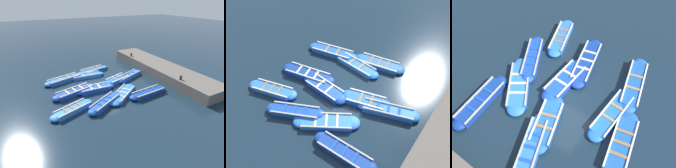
{
  "view_description": "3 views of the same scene",
  "coord_description": "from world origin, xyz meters",
  "views": [
    {
      "loc": [
        5.8,
        12.97,
        7.07
      ],
      "look_at": [
        -0.53,
        0.79,
        0.33
      ],
      "focal_mm": 28.0,
      "sensor_mm": 36.0,
      "label": 1
    },
    {
      "loc": [
        -5.21,
        7.25,
        10.82
      ],
      "look_at": [
        0.53,
        -0.05,
        0.31
      ],
      "focal_mm": 35.0,
      "sensor_mm": 36.0,
      "label": 2
    },
    {
      "loc": [
        -6.03,
        -4.29,
        11.08
      ],
      "look_at": [
        0.68,
        0.51,
        0.34
      ],
      "focal_mm": 42.0,
      "sensor_mm": 36.0,
      "label": 3
    }
  ],
  "objects": [
    {
      "name": "ground_plane",
      "position": [
        0.0,
        0.0,
        0.0
      ],
      "size": [
        120.0,
        120.0,
        0.0
      ],
      "primitive_type": "plane",
      "color": "#162838"
    },
    {
      "name": "boat_outer_right",
      "position": [
        2.91,
        -2.43,
        0.18
      ],
      "size": [
        3.94,
        1.76,
        0.42
      ],
      "color": "#1E59AD",
      "rests_on": "ground"
    },
    {
      "name": "boat_near_quay",
      "position": [
        0.68,
        -2.37,
        0.15
      ],
      "size": [
        3.65,
        0.98,
        0.36
      ],
      "color": "blue",
      "rests_on": "ground"
    },
    {
      "name": "boat_end_of_row",
      "position": [
        2.74,
        0.43,
        0.2
      ],
      "size": [
        3.96,
        1.76,
        0.45
      ],
      "color": "navy",
      "rests_on": "ground"
    },
    {
      "name": "boat_centre",
      "position": [
        -2.54,
        3.33,
        0.19
      ],
      "size": [
        3.72,
        1.05,
        0.44
      ],
      "color": "navy",
      "rests_on": "ground"
    },
    {
      "name": "boat_outer_left",
      "position": [
        1.03,
        0.67,
        0.19
      ],
      "size": [
        3.47,
        1.02,
        0.43
      ],
      "color": "#1947B7",
      "rests_on": "ground"
    },
    {
      "name": "boat_drifting",
      "position": [
        1.22,
        3.09,
        0.2
      ],
      "size": [
        3.45,
        2.34,
        0.45
      ],
      "color": "#1947B7",
      "rests_on": "ground"
    },
    {
      "name": "boat_bow_out",
      "position": [
        3.58,
        2.8,
        0.17
      ],
      "size": [
        3.43,
        1.8,
        0.39
      ],
      "color": "blue",
      "rests_on": "ground"
    },
    {
      "name": "boat_far_corner",
      "position": [
        -3.0,
        -0.32,
        0.19
      ],
      "size": [
        3.69,
        2.02,
        0.43
      ],
      "color": "blue",
      "rests_on": "ground"
    },
    {
      "name": "boat_stern_in",
      "position": [
        -0.63,
        2.48,
        0.15
      ],
      "size": [
        3.64,
        2.97,
        0.36
      ],
      "color": "blue",
      "rests_on": "ground"
    },
    {
      "name": "boat_broadside",
      "position": [
        -0.5,
        -3.48,
        0.16
      ],
      "size": [
        3.78,
        1.69,
        0.37
      ],
      "color": "#1E59AD",
      "rests_on": "ground"
    },
    {
      "name": "boat_mid_row",
      "position": [
        -1.59,
        -0.12,
        0.19
      ],
      "size": [
        3.35,
        1.87,
        0.43
      ],
      "color": "#1E59AD",
      "rests_on": "ground"
    },
    {
      "name": "quay_wall",
      "position": [
        -6.6,
        0.0,
        0.47
      ],
      "size": [
        2.94,
        13.47,
        0.93
      ],
      "color": "#605951",
      "rests_on": "ground"
    },
    {
      "name": "bollard_north",
      "position": [
        -5.49,
        -3.79,
        1.11
      ],
      "size": [
        0.2,
        0.2,
        0.35
      ],
      "primitive_type": "cylinder",
      "color": "black",
      "rests_on": "quay_wall"
    },
    {
      "name": "bollard_mid_north",
      "position": [
        -5.49,
        3.79,
        1.11
      ],
      "size": [
        0.2,
        0.2,
        0.35
      ],
      "primitive_type": "cylinder",
      "color": "black",
      "rests_on": "quay_wall"
    }
  ]
}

